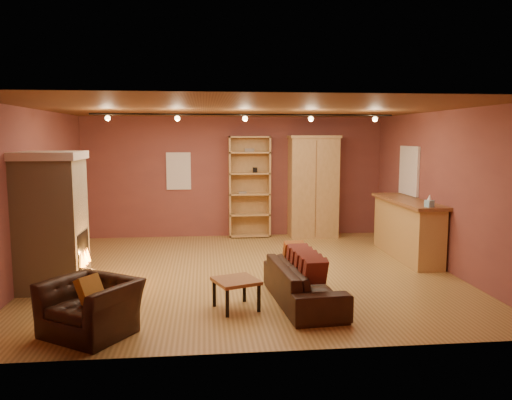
{
  "coord_description": "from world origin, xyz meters",
  "views": [
    {
      "loc": [
        -0.71,
        -8.43,
        2.35
      ],
      "look_at": [
        0.19,
        0.2,
        1.24
      ],
      "focal_mm": 35.0,
      "sensor_mm": 36.0,
      "label": 1
    }
  ],
  "objects": [
    {
      "name": "floor",
      "position": [
        0.0,
        0.0,
        0.0
      ],
      "size": [
        7.0,
        7.0,
        0.0
      ],
      "primitive_type": "plane",
      "color": "olive",
      "rests_on": "ground"
    },
    {
      "name": "ceiling",
      "position": [
        0.0,
        0.0,
        2.8
      ],
      "size": [
        7.0,
        7.0,
        0.0
      ],
      "primitive_type": "plane",
      "rotation": [
        3.14,
        0.0,
        0.0
      ],
      "color": "brown",
      "rests_on": "back_wall"
    },
    {
      "name": "back_wall",
      "position": [
        0.0,
        3.25,
        1.4
      ],
      "size": [
        7.0,
        0.02,
        2.8
      ],
      "primitive_type": "cube",
      "color": "brown",
      "rests_on": "floor"
    },
    {
      "name": "left_wall",
      "position": [
        -3.5,
        0.0,
        1.4
      ],
      "size": [
        0.02,
        6.5,
        2.8
      ],
      "primitive_type": "cube",
      "color": "brown",
      "rests_on": "floor"
    },
    {
      "name": "right_wall",
      "position": [
        3.5,
        0.0,
        1.4
      ],
      "size": [
        0.02,
        6.5,
        2.8
      ],
      "primitive_type": "cube",
      "color": "brown",
      "rests_on": "floor"
    },
    {
      "name": "fireplace",
      "position": [
        -3.04,
        -0.6,
        1.06
      ],
      "size": [
        1.01,
        0.98,
        2.12
      ],
      "color": "tan",
      "rests_on": "floor"
    },
    {
      "name": "back_window",
      "position": [
        -1.3,
        3.23,
        1.55
      ],
      "size": [
        0.56,
        0.04,
        0.86
      ],
      "primitive_type": "cube",
      "color": "white",
      "rests_on": "back_wall"
    },
    {
      "name": "bookcase",
      "position": [
        0.33,
        3.13,
        1.2
      ],
      "size": [
        0.96,
        0.37,
        2.35
      ],
      "color": "tan",
      "rests_on": "floor"
    },
    {
      "name": "armoire",
      "position": [
        1.81,
        2.95,
        1.19
      ],
      "size": [
        1.16,
        0.66,
        2.37
      ],
      "color": "tan",
      "rests_on": "floor"
    },
    {
      "name": "bar_counter",
      "position": [
        3.2,
        0.76,
        0.58
      ],
      "size": [
        0.63,
        2.38,
        1.14
      ],
      "color": "tan",
      "rests_on": "floor"
    },
    {
      "name": "tissue_box",
      "position": [
        3.15,
        -0.26,
        1.23
      ],
      "size": [
        0.17,
        0.17,
        0.23
      ],
      "rotation": [
        0.0,
        0.0,
        0.32
      ],
      "color": "#88C0D9",
      "rests_on": "bar_counter"
    },
    {
      "name": "right_window",
      "position": [
        3.47,
        1.4,
        1.65
      ],
      "size": [
        0.05,
        0.9,
        1.0
      ],
      "primitive_type": "cube",
      "color": "white",
      "rests_on": "right_wall"
    },
    {
      "name": "loveseat",
      "position": [
        0.67,
        -1.68,
        0.4
      ],
      "size": [
        0.72,
        1.96,
        0.79
      ],
      "rotation": [
        0.0,
        0.0,
        1.66
      ],
      "color": "black",
      "rests_on": "floor"
    },
    {
      "name": "armchair",
      "position": [
        -2.07,
        -2.53,
        0.44
      ],
      "size": [
        1.2,
        1.1,
        0.88
      ],
      "rotation": [
        0.0,
        0.0,
        -0.59
      ],
      "color": "black",
      "rests_on": "floor"
    },
    {
      "name": "coffee_table",
      "position": [
        -0.3,
        -1.85,
        0.36
      ],
      "size": [
        0.71,
        0.71,
        0.42
      ],
      "rotation": [
        0.0,
        0.0,
        0.36
      ],
      "color": "brown",
      "rests_on": "floor"
    },
    {
      "name": "track_rail",
      "position": [
        0.0,
        0.2,
        2.69
      ],
      "size": [
        5.2,
        0.09,
        0.13
      ],
      "color": "black",
      "rests_on": "ceiling"
    }
  ]
}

